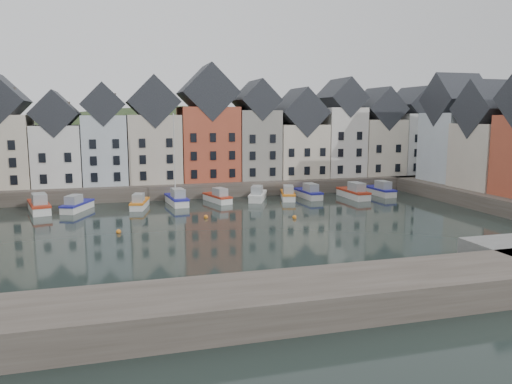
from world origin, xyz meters
name	(u,v)px	position (x,y,z in m)	size (l,w,h in m)	color
ground	(257,231)	(0.00, 0.00, 0.00)	(260.00, 260.00, 0.00)	black
far_quay	(206,184)	(0.00, 30.00, 1.00)	(90.00, 16.00, 2.00)	#443D34
near_wall	(195,309)	(-10.00, -22.00, 1.00)	(50.00, 6.00, 2.00)	#443D34
hillside	(186,255)	(0.02, 56.00, -17.96)	(153.60, 70.40, 64.00)	#1F3219
far_terrace	(228,136)	(3.21, 28.00, 8.88)	(72.37, 8.16, 17.78)	beige
right_terrace	(493,138)	(36.00, 8.07, 8.91)	(8.30, 24.25, 16.36)	silver
mooring_buoys	(210,222)	(-4.00, 5.33, 0.15)	(20.50, 5.50, 0.50)	orange
boat_a	(39,206)	(-23.42, 17.45, 0.80)	(3.71, 7.33, 2.70)	silver
boat_b	(77,205)	(-18.96, 17.13, 0.69)	(4.04, 6.30, 2.32)	silver
boat_c	(140,203)	(-11.17, 16.95, 0.65)	(2.96, 5.92, 2.18)	silver
boat_d	(177,199)	(-6.16, 18.14, 0.81)	(2.69, 6.73, 12.53)	silver
boat_e	(218,197)	(-0.40, 18.55, 0.68)	(3.33, 6.19, 2.27)	silver
boat_f	(258,195)	(5.38, 18.50, 0.71)	(4.25, 6.43, 2.37)	silver
boat_g	(288,194)	(9.86, 18.23, 0.69)	(3.41, 6.28, 2.30)	silver
boat_h	(308,193)	(13.15, 18.46, 0.73)	(2.39, 6.51, 2.45)	silver
boat_i	(354,193)	(19.49, 16.48, 0.79)	(2.35, 6.95, 2.64)	silver
boat_j	(380,190)	(24.60, 17.83, 0.74)	(2.28, 6.56, 2.49)	silver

